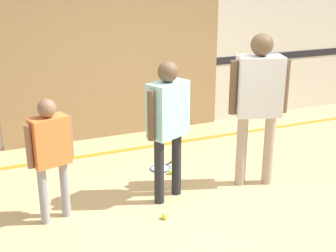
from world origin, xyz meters
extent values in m
plane|color=tan|center=(0.00, 0.00, 0.00)|extent=(16.00, 16.00, 0.00)
cube|color=beige|center=(0.00, 2.49, 1.60)|extent=(16.00, 0.06, 3.20)
cube|color=black|center=(0.00, 2.45, 1.02)|extent=(16.00, 0.01, 0.12)
cube|color=#93754C|center=(-0.09, 2.43, 1.10)|extent=(3.39, 0.05, 2.19)
cube|color=orange|center=(0.00, 1.76, 0.00)|extent=(14.40, 0.10, 0.01)
cylinder|color=#232328|center=(-0.28, 0.14, 0.38)|extent=(0.11, 0.11, 0.76)
cylinder|color=#232328|center=(-0.02, 0.27, 0.38)|extent=(0.11, 0.11, 0.76)
cube|color=#99D8D1|center=(-0.15, 0.20, 1.06)|extent=(0.50, 0.41, 0.60)
sphere|color=brown|center=(-0.15, 0.20, 1.47)|extent=(0.22, 0.22, 0.22)
cylinder|color=brown|center=(-0.38, 0.09, 1.05)|extent=(0.08, 0.08, 0.54)
cylinder|color=brown|center=(0.09, 0.32, 1.05)|extent=(0.08, 0.08, 0.54)
cylinder|color=gray|center=(-1.53, 0.18, 0.31)|extent=(0.09, 0.09, 0.63)
cylinder|color=gray|center=(-1.30, 0.25, 0.31)|extent=(0.09, 0.09, 0.63)
cube|color=orange|center=(-1.41, 0.22, 0.88)|extent=(0.41, 0.29, 0.50)
sphere|color=brown|center=(-1.41, 0.22, 1.22)|extent=(0.18, 0.18, 0.18)
cylinder|color=brown|center=(-1.62, 0.16, 0.87)|extent=(0.07, 0.07, 0.45)
cylinder|color=brown|center=(-1.20, 0.27, 0.87)|extent=(0.07, 0.07, 0.45)
cylinder|color=tan|center=(1.12, 0.11, 0.44)|extent=(0.13, 0.13, 0.87)
cylinder|color=tan|center=(0.80, 0.20, 0.44)|extent=(0.13, 0.13, 0.87)
cube|color=silver|center=(0.96, 0.16, 1.22)|extent=(0.57, 0.42, 0.69)
sphere|color=brown|center=(0.96, 0.16, 1.69)|extent=(0.25, 0.25, 0.25)
cylinder|color=brown|center=(1.24, 0.07, 1.21)|extent=(0.09, 0.09, 0.62)
cylinder|color=brown|center=(0.67, 0.24, 1.21)|extent=(0.09, 0.09, 0.62)
torus|color=blue|center=(0.06, 0.97, 0.01)|extent=(0.38, 0.38, 0.02)
cylinder|color=silver|center=(0.06, 0.97, 0.01)|extent=(0.23, 0.23, 0.01)
cylinder|color=black|center=(0.26, 1.10, 0.01)|extent=(0.21, 0.15, 0.02)
sphere|color=black|center=(0.36, 1.16, 0.01)|extent=(0.03, 0.03, 0.03)
sphere|color=#CCE038|center=(-0.36, -0.22, 0.03)|extent=(0.07, 0.07, 0.07)
sphere|color=#CCE038|center=(0.12, 0.77, 0.03)|extent=(0.07, 0.07, 0.07)
camera|label=1|loc=(-1.97, -4.23, 2.55)|focal=50.00mm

